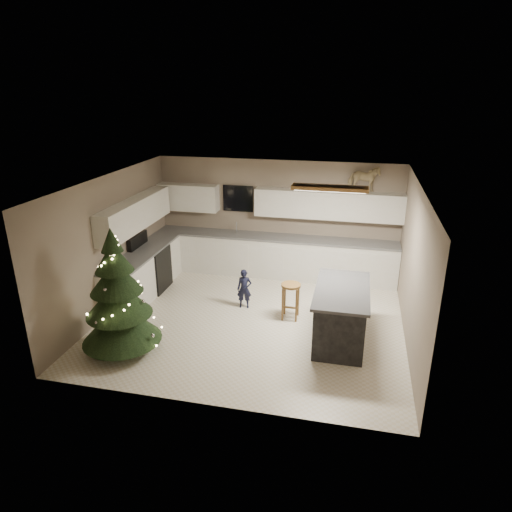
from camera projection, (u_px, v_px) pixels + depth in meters
name	position (u px, v px, depth m)	size (l,w,h in m)	color
ground_plane	(252.00, 320.00, 8.56)	(5.50, 5.50, 0.00)	silver
room_shell	(253.00, 231.00, 7.94)	(5.52, 5.02, 2.61)	gray
cabinetry	(229.00, 249.00, 9.99)	(5.50, 3.20, 2.00)	silver
island	(341.00, 314.00, 7.76)	(0.90, 1.70, 0.95)	black
bar_stool	(291.00, 293.00, 8.45)	(0.36, 0.36, 0.70)	brown
christmas_tree	(118.00, 302.00, 7.30)	(1.33, 1.28, 2.12)	#3F2816
toddler	(244.00, 289.00, 8.91)	(0.29, 0.19, 0.79)	black
rocking_horse	(364.00, 179.00, 9.49)	(0.65, 0.31, 0.57)	brown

